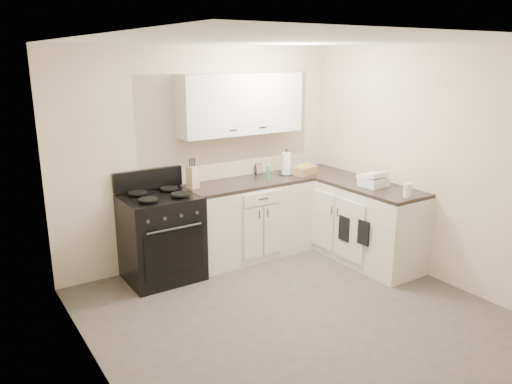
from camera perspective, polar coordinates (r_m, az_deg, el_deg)
floor at (r=4.90m, az=4.54°, el=-13.83°), size 3.60×3.60×0.00m
ceiling at (r=4.28m, az=5.27°, el=16.83°), size 3.60×3.60×0.00m
wall_back at (r=5.91m, az=-5.93°, el=4.19°), size 3.60×0.00×3.60m
wall_right at (r=5.69m, az=19.34°, el=2.97°), size 0.00×3.60×3.60m
wall_left at (r=3.65m, az=-18.08°, el=-3.54°), size 0.00×3.60×3.60m
wall_front at (r=3.28m, az=24.71°, el=-6.36°), size 3.60×0.00×3.60m
base_cabinets_back at (r=6.07m, az=-0.85°, el=-3.26°), size 1.55×0.60×0.90m
base_cabinets_right at (r=6.22m, az=10.82°, el=-3.07°), size 0.60×1.90×0.90m
countertop_back at (r=5.94m, az=-0.86°, el=1.05°), size 1.55×0.60×0.04m
countertop_right at (r=6.09m, az=11.04°, el=1.13°), size 0.60×1.90×0.04m
upper_cabinets at (r=5.91m, az=-1.69°, el=10.04°), size 1.55×0.30×0.70m
stove at (r=5.55m, az=-10.77°, el=-5.23°), size 0.79×0.67×0.96m
knife_block at (r=5.65m, az=-7.26°, el=1.70°), size 0.14×0.13×0.25m
paper_towel at (r=6.25m, az=3.47°, el=3.24°), size 0.13×0.13×0.28m
soap_bottle at (r=6.03m, az=1.42°, el=2.25°), size 0.07×0.07×0.16m
picture_frame at (r=6.30m, az=0.32°, el=2.68°), size 0.11×0.05×0.13m
wicker_basket at (r=6.31m, az=5.55°, el=2.50°), size 0.34×0.26×0.10m
countertop_grill at (r=5.85m, az=13.29°, el=1.13°), size 0.29×0.27×0.10m
glass_jar at (r=5.48m, az=16.94°, el=0.20°), size 0.10×0.10×0.15m
oven_mitt_near at (r=5.64m, az=12.16°, el=-4.58°), size 0.02×0.16×0.28m
oven_mitt_far at (r=5.85m, az=10.06°, el=-4.15°), size 0.02×0.17×0.29m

